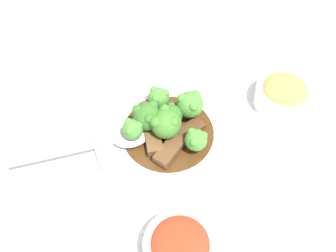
{
  "coord_description": "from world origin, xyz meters",
  "views": [
    {
      "loc": [
        0.36,
        0.14,
        0.58
      ],
      "look_at": [
        0.0,
        0.0,
        0.03
      ],
      "focal_mm": 42.0,
      "sensor_mm": 36.0,
      "label": 1
    }
  ],
  "objects_px": {
    "broccoli_floret_4": "(147,116)",
    "sauce_dish": "(77,100)",
    "beef_strip_3": "(154,142)",
    "broccoli_floret_0": "(196,140)",
    "side_bowl_appetizer": "(283,94)",
    "broccoli_floret_5": "(164,123)",
    "beef_strip_0": "(169,150)",
    "side_bowl_kimchi": "(180,246)",
    "broccoli_floret_2": "(171,115)",
    "beef_strip_2": "(188,131)",
    "main_plate": "(168,134)",
    "beef_strip_1": "(151,112)",
    "broccoli_floret_6": "(159,98)",
    "broccoli_floret_3": "(133,129)",
    "serving_spoon": "(118,140)",
    "broccoli_floret_1": "(190,104)"
  },
  "relations": [
    {
      "from": "broccoli_floret_4",
      "to": "sauce_dish",
      "type": "relative_size",
      "value": 0.8
    },
    {
      "from": "beef_strip_3",
      "to": "broccoli_floret_4",
      "type": "height_order",
      "value": "broccoli_floret_4"
    },
    {
      "from": "broccoli_floret_0",
      "to": "side_bowl_appetizer",
      "type": "bearing_deg",
      "value": 145.06
    },
    {
      "from": "broccoli_floret_5",
      "to": "sauce_dish",
      "type": "height_order",
      "value": "broccoli_floret_5"
    },
    {
      "from": "beef_strip_0",
      "to": "side_bowl_kimchi",
      "type": "bearing_deg",
      "value": 26.34
    },
    {
      "from": "broccoli_floret_2",
      "to": "beef_strip_2",
      "type": "bearing_deg",
      "value": 79.03
    },
    {
      "from": "main_plate",
      "to": "side_bowl_kimchi",
      "type": "height_order",
      "value": "side_bowl_kimchi"
    },
    {
      "from": "sauce_dish",
      "to": "beef_strip_1",
      "type": "bearing_deg",
      "value": 94.08
    },
    {
      "from": "broccoli_floret_2",
      "to": "broccoli_floret_6",
      "type": "relative_size",
      "value": 1.03
    },
    {
      "from": "beef_strip_0",
      "to": "beef_strip_3",
      "type": "relative_size",
      "value": 1.25
    },
    {
      "from": "beef_strip_0",
      "to": "sauce_dish",
      "type": "relative_size",
      "value": 0.88
    },
    {
      "from": "main_plate",
      "to": "broccoli_floret_3",
      "type": "xyz_separation_m",
      "value": [
        0.04,
        -0.05,
        0.04
      ]
    },
    {
      "from": "beef_strip_1",
      "to": "beef_strip_2",
      "type": "relative_size",
      "value": 0.81
    },
    {
      "from": "broccoli_floret_2",
      "to": "side_bowl_appetizer",
      "type": "bearing_deg",
      "value": 127.8
    },
    {
      "from": "beef_strip_0",
      "to": "broccoli_floret_6",
      "type": "xyz_separation_m",
      "value": [
        -0.08,
        -0.05,
        0.02
      ]
    },
    {
      "from": "beef_strip_0",
      "to": "broccoli_floret_5",
      "type": "xyz_separation_m",
      "value": [
        -0.03,
        -0.02,
        0.03
      ]
    },
    {
      "from": "broccoli_floret_4",
      "to": "serving_spoon",
      "type": "bearing_deg",
      "value": -37.59
    },
    {
      "from": "beef_strip_2",
      "to": "beef_strip_1",
      "type": "bearing_deg",
      "value": -99.34
    },
    {
      "from": "main_plate",
      "to": "broccoli_floret_1",
      "type": "distance_m",
      "value": 0.07
    },
    {
      "from": "broccoli_floret_3",
      "to": "sauce_dish",
      "type": "bearing_deg",
      "value": -109.19
    },
    {
      "from": "broccoli_floret_0",
      "to": "side_bowl_kimchi",
      "type": "xyz_separation_m",
      "value": [
        0.17,
        0.03,
        -0.02
      ]
    },
    {
      "from": "beef_strip_0",
      "to": "side_bowl_kimchi",
      "type": "relative_size",
      "value": 0.61
    },
    {
      "from": "main_plate",
      "to": "broccoli_floret_3",
      "type": "relative_size",
      "value": 5.64
    },
    {
      "from": "broccoli_floret_3",
      "to": "broccoli_floret_4",
      "type": "relative_size",
      "value": 0.78
    },
    {
      "from": "beef_strip_0",
      "to": "side_bowl_appetizer",
      "type": "relative_size",
      "value": 0.63
    },
    {
      "from": "broccoli_floret_2",
      "to": "broccoli_floret_0",
      "type": "bearing_deg",
      "value": 60.45
    },
    {
      "from": "broccoli_floret_1",
      "to": "side_bowl_appetizer",
      "type": "distance_m",
      "value": 0.18
    },
    {
      "from": "broccoli_floret_1",
      "to": "broccoli_floret_5",
      "type": "bearing_deg",
      "value": -25.5
    },
    {
      "from": "broccoli_floret_0",
      "to": "side_bowl_appetizer",
      "type": "xyz_separation_m",
      "value": [
        -0.16,
        0.11,
        -0.02
      ]
    },
    {
      "from": "broccoli_floret_0",
      "to": "serving_spoon",
      "type": "relative_size",
      "value": 0.2
    },
    {
      "from": "beef_strip_1",
      "to": "beef_strip_3",
      "type": "bearing_deg",
      "value": 26.91
    },
    {
      "from": "main_plate",
      "to": "broccoli_floret_6",
      "type": "distance_m",
      "value": 0.07
    },
    {
      "from": "broccoli_floret_5",
      "to": "side_bowl_appetizer",
      "type": "distance_m",
      "value": 0.23
    },
    {
      "from": "broccoli_floret_0",
      "to": "broccoli_floret_4",
      "type": "height_order",
      "value": "broccoli_floret_4"
    },
    {
      "from": "beef_strip_0",
      "to": "side_bowl_appetizer",
      "type": "height_order",
      "value": "side_bowl_appetizer"
    },
    {
      "from": "broccoli_floret_0",
      "to": "side_bowl_kimchi",
      "type": "relative_size",
      "value": 0.39
    },
    {
      "from": "broccoli_floret_1",
      "to": "sauce_dish",
      "type": "distance_m",
      "value": 0.22
    },
    {
      "from": "broccoli_floret_1",
      "to": "side_bowl_kimchi",
      "type": "xyz_separation_m",
      "value": [
        0.23,
        0.07,
        -0.03
      ]
    },
    {
      "from": "beef_strip_3",
      "to": "sauce_dish",
      "type": "bearing_deg",
      "value": -104.94
    },
    {
      "from": "broccoli_floret_3",
      "to": "sauce_dish",
      "type": "xyz_separation_m",
      "value": [
        -0.05,
        -0.14,
        -0.04
      ]
    },
    {
      "from": "beef_strip_0",
      "to": "beef_strip_3",
      "type": "xyz_separation_m",
      "value": [
        -0.0,
        -0.03,
        0.0
      ]
    },
    {
      "from": "sauce_dish",
      "to": "main_plate",
      "type": "bearing_deg",
      "value": 86.33
    },
    {
      "from": "side_bowl_appetizer",
      "to": "beef_strip_0",
      "type": "bearing_deg",
      "value": -38.7
    },
    {
      "from": "beef_strip_1",
      "to": "beef_strip_2",
      "type": "distance_m",
      "value": 0.07
    },
    {
      "from": "sauce_dish",
      "to": "serving_spoon",
      "type": "bearing_deg",
      "value": 61.38
    },
    {
      "from": "beef_strip_2",
      "to": "broccoli_floret_0",
      "type": "height_order",
      "value": "broccoli_floret_0"
    },
    {
      "from": "broccoli_floret_2",
      "to": "broccoli_floret_6",
      "type": "bearing_deg",
      "value": -129.47
    },
    {
      "from": "beef_strip_3",
      "to": "serving_spoon",
      "type": "distance_m",
      "value": 0.06
    },
    {
      "from": "broccoli_floret_6",
      "to": "side_bowl_kimchi",
      "type": "distance_m",
      "value": 0.26
    },
    {
      "from": "beef_strip_0",
      "to": "broccoli_floret_4",
      "type": "relative_size",
      "value": 1.1
    }
  ]
}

